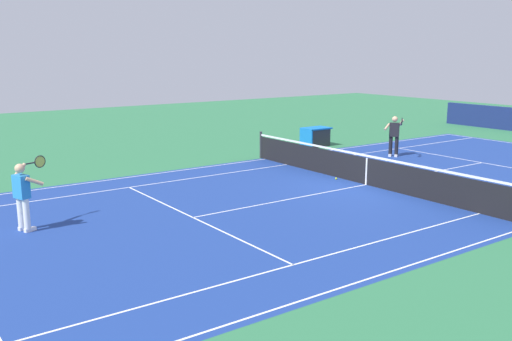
{
  "coord_description": "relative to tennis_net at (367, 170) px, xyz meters",
  "views": [
    {
      "loc": [
        13.3,
        12.48,
        4.22
      ],
      "look_at": [
        4.1,
        -0.41,
        0.9
      ],
      "focal_mm": 39.85,
      "sensor_mm": 36.0,
      "label": 1
    }
  ],
  "objects": [
    {
      "name": "court_slab",
      "position": [
        0.0,
        0.0,
        -0.49
      ],
      "size": [
        24.2,
        11.4,
        0.0
      ],
      "primitive_type": "cube",
      "color": "navy",
      "rests_on": "ground_plane"
    },
    {
      "name": "tennis_ball",
      "position": [
        0.26,
        -1.12,
        -0.46
      ],
      "size": [
        0.07,
        0.07,
        0.07
      ],
      "primitive_type": "sphere",
      "color": "#CCE01E",
      "rests_on": "ground_plane"
    },
    {
      "name": "ground_plane",
      "position": [
        0.0,
        0.0,
        -0.49
      ],
      "size": [
        60.0,
        60.0,
        0.0
      ],
      "primitive_type": "plane",
      "color": "#2D7247"
    },
    {
      "name": "tennis_player_near",
      "position": [
        10.21,
        -1.37,
        0.44
      ],
      "size": [
        0.95,
        0.9,
        1.7
      ],
      "color": "white",
      "rests_on": "ground_plane"
    },
    {
      "name": "tennis_net",
      "position": [
        0.0,
        0.0,
        0.0
      ],
      "size": [
        0.1,
        11.7,
        1.08
      ],
      "color": "#2D2D33",
      "rests_on": "ground_plane"
    },
    {
      "name": "tennis_player_far",
      "position": [
        -4.65,
        -2.93,
        0.44
      ],
      "size": [
        0.78,
        1.06,
        1.7
      ],
      "color": "black",
      "rests_on": "ground_plane"
    },
    {
      "name": "equipment_cart_tarped",
      "position": [
        -3.77,
        -6.75,
        -0.05
      ],
      "size": [
        1.25,
        0.84,
        0.85
      ],
      "color": "#2D2D33",
      "rests_on": "ground_plane"
    },
    {
      "name": "court_line_markings",
      "position": [
        0.0,
        0.0,
        -0.49
      ],
      "size": [
        23.85,
        11.05,
        0.01
      ],
      "color": "white",
      "rests_on": "ground_plane"
    }
  ]
}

